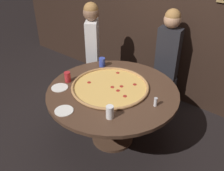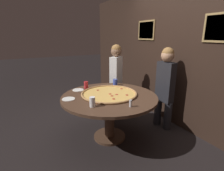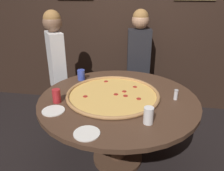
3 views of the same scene
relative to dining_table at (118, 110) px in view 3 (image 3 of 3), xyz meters
The scene contains 12 objects.
ground_plane 0.60m from the dining_table, ahead, with size 24.00×24.00×0.00m, color black.
back_wall 1.52m from the dining_table, 90.00° to the left, with size 6.40×0.08×2.60m.
dining_table is the anchor object (origin of this frame).
giant_pizza 0.17m from the dining_table, 157.08° to the left, with size 0.89×0.89×0.03m.
drink_cup_near_right 0.63m from the dining_table, 142.07° to the left, with size 0.08×0.08×0.12m, color #384CB7.
drink_cup_far_right 0.60m from the dining_table, 160.52° to the right, with size 0.07×0.07×0.13m, color #B22328.
drink_cup_by_shaker 0.53m from the dining_table, 54.72° to the right, with size 0.08×0.08×0.13m, color white.
white_plate_beside_cup 0.64m from the dining_table, 103.13° to the right, with size 0.19×0.19×0.01m, color white.
white_plate_right_side 0.63m from the dining_table, 145.36° to the right, with size 0.19×0.19×0.01m, color white.
condiment_shaker 0.56m from the dining_table, ahead, with size 0.04×0.04×0.10m.
diner_side_left 1.07m from the dining_table, 144.76° to the left, with size 0.32×0.38×1.47m.
diner_centre_back 1.07m from the dining_table, 82.68° to the left, with size 0.38×0.22×1.46m.
Camera 3 is at (0.24, -1.83, 1.67)m, focal length 35.00 mm.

